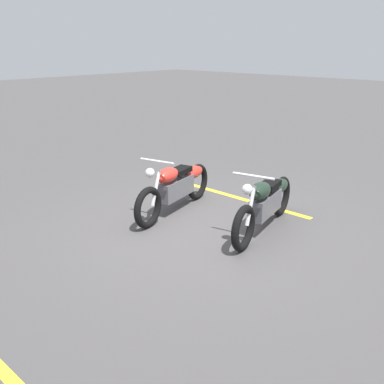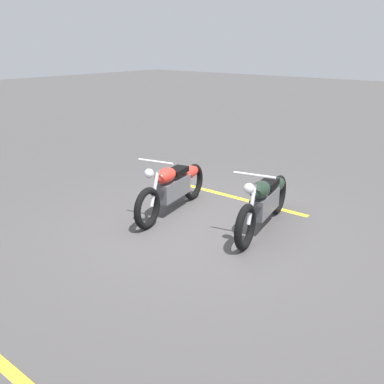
% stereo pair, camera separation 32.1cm
% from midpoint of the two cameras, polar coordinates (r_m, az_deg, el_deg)
% --- Properties ---
extents(ground_plane, '(60.00, 60.00, 0.00)m').
position_cam_midpoint_polar(ground_plane, '(7.11, -0.07, -4.51)').
color(ground_plane, '#474444').
extents(motorcycle_bright_foreground, '(2.20, 0.76, 1.04)m').
position_cam_midpoint_polar(motorcycle_bright_foreground, '(7.61, -3.58, 0.78)').
color(motorcycle_bright_foreground, black).
rests_on(motorcycle_bright_foreground, ground).
extents(motorcycle_dark_foreground, '(2.20, 0.77, 1.04)m').
position_cam_midpoint_polar(motorcycle_dark_foreground, '(6.97, 7.98, -1.09)').
color(motorcycle_dark_foreground, black).
rests_on(motorcycle_dark_foreground, ground).
extents(parking_stripe_near, '(0.14, 3.20, 0.01)m').
position_cam_midpoint_polar(parking_stripe_near, '(8.50, 3.88, -0.55)').
color(parking_stripe_near, yellow).
rests_on(parking_stripe_near, ground).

